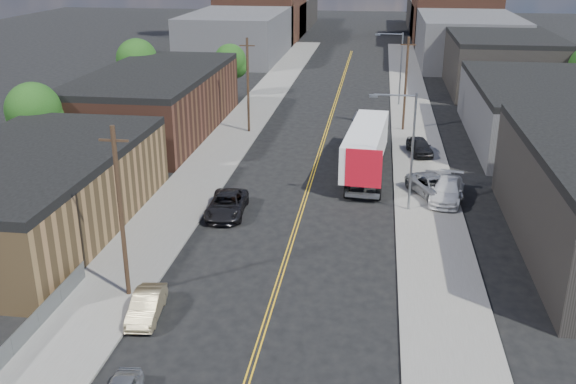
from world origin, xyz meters
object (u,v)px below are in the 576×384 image
(car_right_lot_a, at_px, (435,187))
(semi_truck, at_px, (366,143))
(car_right_lot_b, at_px, (447,190))
(car_right_lot_c, at_px, (420,146))
(car_left_b, at_px, (147,306))
(car_left_c, at_px, (227,205))

(car_right_lot_a, bearing_deg, semi_truck, 106.72)
(car_right_lot_b, xyz_separation_m, car_right_lot_c, (-1.50, 11.95, -0.05))
(car_left_b, distance_m, car_right_lot_a, 25.93)
(car_left_b, distance_m, car_left_c, 14.47)
(car_right_lot_c, bearing_deg, car_right_lot_a, -99.07)
(semi_truck, bearing_deg, car_right_lot_b, -42.95)
(car_left_b, height_order, car_left_c, car_left_c)
(semi_truck, distance_m, car_left_b, 28.59)
(car_right_lot_a, relative_size, car_right_lot_c, 1.28)
(car_left_c, bearing_deg, car_right_lot_c, 45.03)
(car_right_lot_c, bearing_deg, car_left_b, -129.12)
(car_right_lot_a, bearing_deg, car_right_lot_b, -64.23)
(car_left_b, xyz_separation_m, car_right_lot_c, (15.90, 31.20, 0.25))
(car_right_lot_b, bearing_deg, car_left_c, -152.12)
(car_left_c, relative_size, car_right_lot_c, 1.25)
(car_left_b, xyz_separation_m, car_right_lot_b, (17.40, 19.25, 0.30))
(semi_truck, bearing_deg, car_left_c, -124.94)
(car_left_c, relative_size, car_right_lot_a, 0.98)
(car_right_lot_a, xyz_separation_m, car_right_lot_b, (0.90, -0.75, 0.02))
(car_right_lot_a, height_order, car_right_lot_b, car_right_lot_b)
(car_left_b, xyz_separation_m, car_left_c, (1.04, 14.44, 0.11))
(semi_truck, distance_m, car_left_c, 15.57)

